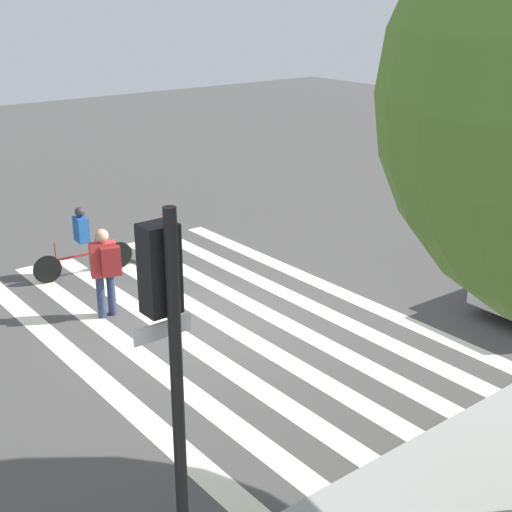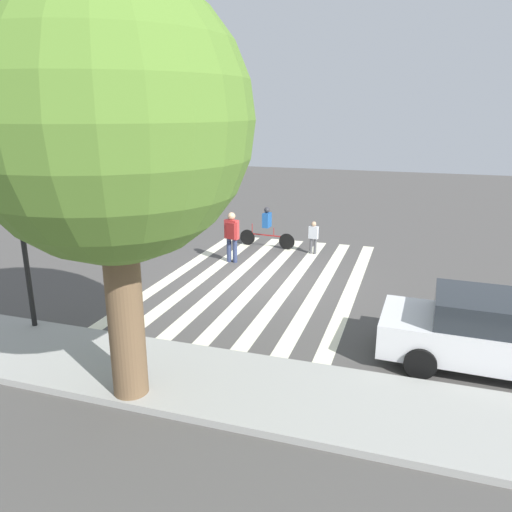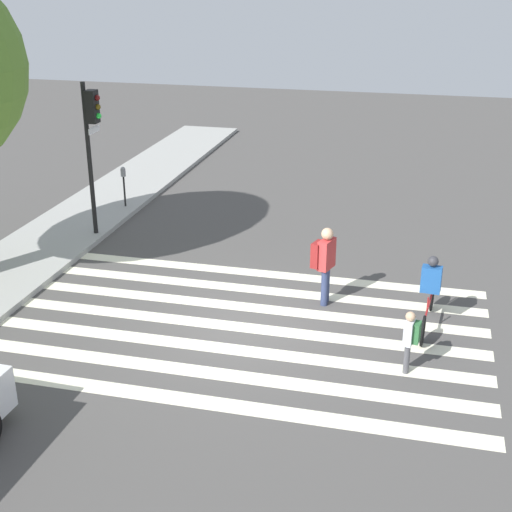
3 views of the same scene
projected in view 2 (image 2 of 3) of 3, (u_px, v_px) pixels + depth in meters
name	position (u px, v px, depth m)	size (l,w,h in m)	color
ground_plane	(262.00, 280.00, 15.69)	(60.00, 60.00, 0.00)	#4C4947
sidewalk_curb	(169.00, 374.00, 9.97)	(36.00, 2.50, 0.14)	#9E9E99
crosswalk_stripes	(262.00, 280.00, 15.69)	(6.01, 10.00, 0.01)	#F2EDCC
traffic_light	(23.00, 209.00, 11.38)	(0.60, 0.50, 4.23)	black
street_tree	(110.00, 123.00, 7.87)	(4.62, 4.62, 7.32)	brown
pedestrian_child_with_backpack	(232.00, 234.00, 17.16)	(0.53, 0.50, 1.77)	navy
pedestrian_adult_tall_backpack	(313.00, 235.00, 18.31)	(0.36, 0.31, 1.22)	#4C4C51
cyclist_near_curb	(267.00, 226.00, 19.11)	(2.25, 0.42, 1.58)	black
car_parked_dark_suv	(499.00, 333.00, 10.13)	(4.70, 2.16, 1.55)	silver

